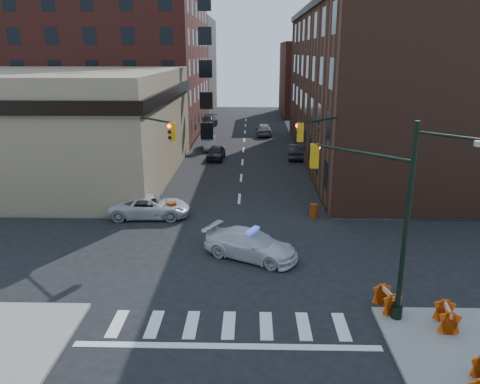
{
  "coord_description": "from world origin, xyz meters",
  "views": [
    {
      "loc": [
        0.85,
        -23.17,
        10.53
      ],
      "look_at": [
        0.18,
        4.44,
        2.2
      ],
      "focal_mm": 35.0,
      "sensor_mm": 36.0,
      "label": 1
    }
  ],
  "objects_px": {
    "parked_car_wfar": "(209,143)",
    "barricade_se_a": "(387,300)",
    "pedestrian_b": "(118,196)",
    "pedestrian_a": "(108,191)",
    "parked_car_enear": "(296,151)",
    "parked_car_wnear": "(216,153)",
    "police_car": "(251,245)",
    "barricade_nw_a": "(126,203)",
    "pickup": "(150,207)",
    "barrel_bank": "(172,210)",
    "barrel_road": "(314,211)"
  },
  "relations": [
    {
      "from": "parked_car_wfar",
      "to": "barricade_nw_a",
      "type": "height_order",
      "value": "parked_car_wfar"
    },
    {
      "from": "barrel_bank",
      "to": "barricade_se_a",
      "type": "relative_size",
      "value": 0.93
    },
    {
      "from": "pickup",
      "to": "pedestrian_a",
      "type": "height_order",
      "value": "pedestrian_a"
    },
    {
      "from": "police_car",
      "to": "barricade_se_a",
      "type": "bearing_deg",
      "value": -106.1
    },
    {
      "from": "pickup",
      "to": "barrel_bank",
      "type": "distance_m",
      "value": 1.53
    },
    {
      "from": "parked_car_enear",
      "to": "pedestrian_a",
      "type": "xyz_separation_m",
      "value": [
        -14.76,
        -15.72,
        0.35
      ]
    },
    {
      "from": "parked_car_enear",
      "to": "barricade_nw_a",
      "type": "relative_size",
      "value": 4.08
    },
    {
      "from": "barrel_road",
      "to": "barricade_nw_a",
      "type": "height_order",
      "value": "barricade_nw_a"
    },
    {
      "from": "pedestrian_a",
      "to": "barricade_se_a",
      "type": "xyz_separation_m",
      "value": [
        15.81,
        -13.88,
        -0.48
      ]
    },
    {
      "from": "pedestrian_b",
      "to": "pedestrian_a",
      "type": "bearing_deg",
      "value": 124.11
    },
    {
      "from": "parked_car_wfar",
      "to": "barricade_nw_a",
      "type": "xyz_separation_m",
      "value": [
        -3.81,
        -21.22,
        -0.14
      ]
    },
    {
      "from": "barrel_road",
      "to": "barricade_nw_a",
      "type": "distance_m",
      "value": 12.72
    },
    {
      "from": "police_car",
      "to": "parked_car_enear",
      "type": "height_order",
      "value": "police_car"
    },
    {
      "from": "parked_car_wfar",
      "to": "pedestrian_b",
      "type": "relative_size",
      "value": 2.36
    },
    {
      "from": "barricade_se_a",
      "to": "pickup",
      "type": "bearing_deg",
      "value": 34.75
    },
    {
      "from": "pickup",
      "to": "parked_car_wfar",
      "type": "height_order",
      "value": "pickup"
    },
    {
      "from": "parked_car_wnear",
      "to": "barrel_road",
      "type": "height_order",
      "value": "parked_car_wnear"
    },
    {
      "from": "police_car",
      "to": "parked_car_wnear",
      "type": "relative_size",
      "value": 1.25
    },
    {
      "from": "pedestrian_b",
      "to": "barricade_se_a",
      "type": "bearing_deg",
      "value": -48.69
    },
    {
      "from": "police_car",
      "to": "barricade_se_a",
      "type": "distance_m",
      "value": 7.81
    },
    {
      "from": "pickup",
      "to": "pedestrian_a",
      "type": "relative_size",
      "value": 2.81
    },
    {
      "from": "parked_car_wnear",
      "to": "pedestrian_a",
      "type": "xyz_separation_m",
      "value": [
        -6.55,
        -15.04,
        0.38
      ]
    },
    {
      "from": "police_car",
      "to": "barricade_se_a",
      "type": "xyz_separation_m",
      "value": [
        5.67,
        -5.37,
        -0.14
      ]
    },
    {
      "from": "pedestrian_a",
      "to": "pedestrian_b",
      "type": "xyz_separation_m",
      "value": [
        1.08,
        -1.2,
        -0.03
      ]
    },
    {
      "from": "police_car",
      "to": "parked_car_wnear",
      "type": "xyz_separation_m",
      "value": [
        -3.58,
        23.55,
        -0.05
      ]
    },
    {
      "from": "parked_car_wnear",
      "to": "parked_car_wfar",
      "type": "height_order",
      "value": "parked_car_wfar"
    },
    {
      "from": "parked_car_enear",
      "to": "barrel_bank",
      "type": "distance_m",
      "value": 20.76
    },
    {
      "from": "parked_car_wfar",
      "to": "pedestrian_a",
      "type": "bearing_deg",
      "value": -112.97
    },
    {
      "from": "parked_car_wnear",
      "to": "barrel_road",
      "type": "bearing_deg",
      "value": -62.0
    },
    {
      "from": "parked_car_wfar",
      "to": "barricade_se_a",
      "type": "height_order",
      "value": "parked_car_wfar"
    },
    {
      "from": "parked_car_enear",
      "to": "pickup",
      "type": "bearing_deg",
      "value": 63.4
    },
    {
      "from": "pedestrian_b",
      "to": "barrel_road",
      "type": "bearing_deg",
      "value": -12.21
    },
    {
      "from": "parked_car_wfar",
      "to": "pedestrian_b",
      "type": "height_order",
      "value": "pedestrian_b"
    },
    {
      "from": "pedestrian_b",
      "to": "parked_car_wfar",
      "type": "bearing_deg",
      "value": 70.59
    },
    {
      "from": "parked_car_wnear",
      "to": "pedestrian_a",
      "type": "bearing_deg",
      "value": -109.66
    },
    {
      "from": "parked_car_wfar",
      "to": "pedestrian_a",
      "type": "distance_m",
      "value": 20.79
    },
    {
      "from": "barrel_bank",
      "to": "barricade_se_a",
      "type": "xyz_separation_m",
      "value": [
        10.85,
        -11.3,
        0.04
      ]
    },
    {
      "from": "parked_car_wnear",
      "to": "barrel_road",
      "type": "distance_m",
      "value": 18.87
    },
    {
      "from": "police_car",
      "to": "pedestrian_a",
      "type": "height_order",
      "value": "pedestrian_a"
    },
    {
      "from": "barricade_se_a",
      "to": "pedestrian_a",
      "type": "bearing_deg",
      "value": 36.55
    },
    {
      "from": "parked_car_wnear",
      "to": "barricade_nw_a",
      "type": "relative_size",
      "value": 3.75
    },
    {
      "from": "barrel_road",
      "to": "barrel_bank",
      "type": "distance_m",
      "value": 9.31
    },
    {
      "from": "barrel_bank",
      "to": "pedestrian_b",
      "type": "bearing_deg",
      "value": 160.4
    },
    {
      "from": "pickup",
      "to": "pedestrian_a",
      "type": "xyz_separation_m",
      "value": [
        -3.46,
        2.33,
        0.35
      ]
    },
    {
      "from": "parked_car_wnear",
      "to": "pickup",
      "type": "bearing_deg",
      "value": -96.21
    },
    {
      "from": "barricade_se_a",
      "to": "parked_car_enear",
      "type": "bearing_deg",
      "value": -10.13
    },
    {
      "from": "parked_car_wnear",
      "to": "parked_car_enear",
      "type": "relative_size",
      "value": 0.92
    },
    {
      "from": "barricade_se_a",
      "to": "barricade_nw_a",
      "type": "xyz_separation_m",
      "value": [
        -14.22,
        12.74,
        -0.04
      ]
    },
    {
      "from": "parked_car_enear",
      "to": "barrel_road",
      "type": "distance_m",
      "value": 17.91
    },
    {
      "from": "parked_car_enear",
      "to": "barricade_nw_a",
      "type": "distance_m",
      "value": 21.4
    }
  ]
}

